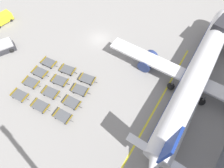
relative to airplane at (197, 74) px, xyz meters
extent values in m
plane|color=gray|center=(-21.02, -1.53, -3.16)|extent=(500.00, 500.00, 0.00)
cube|color=#2D2D33|center=(-1.15, 12.24, 1.17)|extent=(2.65, 4.60, 3.42)
cylinder|color=white|center=(-0.05, 0.54, 0.24)|extent=(6.93, 33.81, 3.81)
sphere|color=white|center=(-1.62, 17.26, 0.24)|extent=(3.62, 3.62, 3.62)
cone|color=white|center=(1.52, -16.19, 0.24)|extent=(4.04, 4.90, 3.62)
cube|color=navy|center=(1.45, -15.48, 5.20)|extent=(0.55, 2.87, 6.12)
cube|color=white|center=(1.47, -15.64, 0.81)|extent=(9.26, 1.96, 0.24)
cube|color=white|center=(0.08, -0.80, -0.62)|extent=(32.95, 5.81, 0.44)
cylinder|color=navy|center=(-8.73, -1.23, -1.85)|extent=(2.88, 4.05, 2.53)
cube|color=navy|center=(-0.05, 0.54, -0.43)|extent=(6.70, 30.47, 0.69)
cylinder|color=#56565B|center=(-1.02, 10.90, -1.61)|extent=(0.24, 0.24, 1.78)
sphere|color=black|center=(-1.02, 10.90, -2.50)|extent=(1.32, 1.32, 1.32)
cylinder|color=#56565B|center=(3.06, -2.55, -1.61)|extent=(0.24, 0.24, 1.78)
sphere|color=black|center=(3.06, -2.55, -2.50)|extent=(1.32, 1.32, 1.32)
cylinder|color=#56565B|center=(-2.53, -3.07, -1.61)|extent=(0.24, 0.24, 1.78)
sphere|color=black|center=(-2.53, -3.07, -2.50)|extent=(1.32, 1.32, 1.32)
cube|color=#333338|center=(-34.38, -16.62, -2.62)|extent=(3.87, 5.20, 1.08)
cylinder|color=silver|center=(-34.38, -16.62, -1.53)|extent=(3.72, 4.96, 2.24)
sphere|color=black|center=(-34.89, -14.94, -2.71)|extent=(0.90, 0.90, 0.90)
sphere|color=black|center=(-32.85, -15.75, -2.71)|extent=(0.90, 0.90, 0.90)
cube|color=yellow|center=(-42.44, -11.55, -2.05)|extent=(2.32, 4.93, 1.68)
cube|color=#1E232D|center=(-42.35, -9.18, -1.76)|extent=(1.82, 0.15, 0.59)
sphere|color=black|center=(-41.37, -10.02, -2.86)|extent=(0.60, 0.60, 0.60)
sphere|color=black|center=(-43.40, -9.94, -2.86)|extent=(0.60, 0.60, 0.60)
cube|color=#515459|center=(-22.52, -21.17, -2.61)|extent=(3.08, 2.31, 0.10)
cube|color=olive|center=(-21.19, -20.90, -2.40)|extent=(0.44, 1.76, 0.32)
cube|color=olive|center=(-23.84, -21.44, -2.40)|extent=(0.44, 1.76, 0.32)
cube|color=#333338|center=(-20.81, -20.82, -2.73)|extent=(0.70, 0.20, 0.06)
sphere|color=black|center=(-21.41, -21.71, -2.98)|extent=(0.36, 0.36, 0.36)
sphere|color=black|center=(-21.72, -20.23, -2.98)|extent=(0.36, 0.36, 0.36)
sphere|color=black|center=(-23.31, -22.11, -2.98)|extent=(0.36, 0.36, 0.36)
sphere|color=black|center=(-23.62, -20.62, -2.98)|extent=(0.36, 0.36, 0.36)
cube|color=#515459|center=(-18.04, -20.23, -2.61)|extent=(3.08, 2.30, 0.10)
cube|color=olive|center=(-16.72, -19.96, -2.40)|extent=(0.43, 1.77, 0.32)
cube|color=olive|center=(-19.36, -20.49, -2.40)|extent=(0.43, 1.77, 0.32)
cube|color=#333338|center=(-16.34, -19.88, -2.73)|extent=(0.70, 0.20, 0.06)
sphere|color=black|center=(-16.94, -20.78, -2.98)|extent=(0.36, 0.36, 0.36)
sphere|color=black|center=(-17.24, -19.29, -2.98)|extent=(0.36, 0.36, 0.36)
sphere|color=black|center=(-18.84, -21.16, -2.98)|extent=(0.36, 0.36, 0.36)
sphere|color=black|center=(-19.14, -19.67, -2.98)|extent=(0.36, 0.36, 0.36)
cube|color=#515459|center=(-13.69, -19.13, -2.61)|extent=(3.04, 2.22, 0.10)
cube|color=olive|center=(-12.36, -18.91, -2.40)|extent=(0.38, 1.77, 0.32)
cube|color=olive|center=(-15.02, -19.36, -2.40)|extent=(0.38, 1.77, 0.32)
cube|color=#333338|center=(-11.97, -18.84, -2.73)|extent=(0.70, 0.18, 0.06)
sphere|color=black|center=(-12.60, -19.72, -2.98)|extent=(0.36, 0.36, 0.36)
sphere|color=black|center=(-12.86, -18.22, -2.98)|extent=(0.36, 0.36, 0.36)
sphere|color=black|center=(-14.52, -20.04, -2.98)|extent=(0.36, 0.36, 0.36)
sphere|color=black|center=(-14.77, -18.55, -2.98)|extent=(0.36, 0.36, 0.36)
cube|color=#515459|center=(-23.11, -18.22, -2.61)|extent=(3.12, 2.38, 0.10)
cube|color=olive|center=(-21.79, -17.90, -2.40)|extent=(0.49, 1.75, 0.32)
cube|color=olive|center=(-24.42, -18.53, -2.40)|extent=(0.49, 1.75, 0.32)
cube|color=#333338|center=(-21.41, -17.81, -2.73)|extent=(0.69, 0.22, 0.06)
sphere|color=black|center=(-21.98, -18.73, -2.98)|extent=(0.36, 0.36, 0.36)
sphere|color=black|center=(-22.34, -17.25, -2.98)|extent=(0.36, 0.36, 0.36)
sphere|color=black|center=(-23.87, -19.18, -2.98)|extent=(0.36, 0.36, 0.36)
sphere|color=black|center=(-24.23, -17.71, -2.98)|extent=(0.36, 0.36, 0.36)
cube|color=#515459|center=(-18.64, -17.40, -2.61)|extent=(3.11, 2.37, 0.10)
cube|color=olive|center=(-17.32, -17.09, -2.40)|extent=(0.49, 1.76, 0.32)
cube|color=olive|center=(-19.95, -17.71, -2.40)|extent=(0.49, 1.76, 0.32)
cube|color=#333338|center=(-16.94, -17.00, -2.73)|extent=(0.70, 0.22, 0.06)
sphere|color=black|center=(-17.52, -17.92, -2.98)|extent=(0.36, 0.36, 0.36)
sphere|color=black|center=(-17.87, -16.44, -2.98)|extent=(0.36, 0.36, 0.36)
sphere|color=black|center=(-19.41, -18.36, -2.98)|extent=(0.36, 0.36, 0.36)
sphere|color=black|center=(-19.76, -16.89, -2.98)|extent=(0.36, 0.36, 0.36)
cube|color=#515459|center=(-14.29, -16.46, -2.61)|extent=(3.05, 2.25, 0.10)
cube|color=olive|center=(-12.96, -16.22, -2.40)|extent=(0.40, 1.77, 0.32)
cube|color=olive|center=(-15.62, -16.70, -2.40)|extent=(0.40, 1.77, 0.32)
cube|color=#333338|center=(-12.57, -16.15, -2.73)|extent=(0.70, 0.18, 0.06)
sphere|color=black|center=(-13.20, -17.03, -2.98)|extent=(0.36, 0.36, 0.36)
sphere|color=black|center=(-13.46, -15.54, -2.98)|extent=(0.36, 0.36, 0.36)
sphere|color=black|center=(-15.11, -17.38, -2.98)|extent=(0.36, 0.36, 0.36)
sphere|color=black|center=(-15.38, -15.89, -2.98)|extent=(0.36, 0.36, 0.36)
cube|color=#515459|center=(-23.65, -15.71, -2.61)|extent=(3.08, 2.30, 0.10)
cube|color=olive|center=(-22.32, -15.44, -2.40)|extent=(0.43, 1.77, 0.32)
cube|color=olive|center=(-24.97, -15.97, -2.40)|extent=(0.43, 1.77, 0.32)
cube|color=#333338|center=(-21.94, -15.36, -2.73)|extent=(0.70, 0.20, 0.06)
sphere|color=black|center=(-22.54, -16.26, -2.98)|extent=(0.36, 0.36, 0.36)
sphere|color=black|center=(-22.84, -14.77, -2.98)|extent=(0.36, 0.36, 0.36)
sphere|color=black|center=(-24.45, -16.64, -2.98)|extent=(0.36, 0.36, 0.36)
sphere|color=black|center=(-24.75, -15.15, -2.98)|extent=(0.36, 0.36, 0.36)
cube|color=#515459|center=(-19.22, -14.64, -2.61)|extent=(3.15, 2.45, 0.10)
cube|color=olive|center=(-17.92, -14.29, -2.40)|extent=(0.55, 1.74, 0.32)
cube|color=olive|center=(-20.53, -14.99, -2.40)|extent=(0.55, 1.74, 0.32)
cube|color=#333338|center=(-17.55, -14.18, -2.73)|extent=(0.69, 0.24, 0.06)
sphere|color=black|center=(-18.09, -15.12, -2.98)|extent=(0.36, 0.36, 0.36)
sphere|color=black|center=(-18.48, -13.65, -2.98)|extent=(0.36, 0.36, 0.36)
sphere|color=black|center=(-19.96, -15.63, -2.98)|extent=(0.36, 0.36, 0.36)
sphere|color=black|center=(-20.36, -14.16, -2.98)|extent=(0.36, 0.36, 0.36)
cube|color=#515459|center=(-14.91, -13.76, -2.61)|extent=(3.15, 2.46, 0.10)
cube|color=olive|center=(-13.61, -13.40, -2.40)|extent=(0.55, 1.74, 0.32)
cube|color=olive|center=(-16.21, -14.11, -2.40)|extent=(0.55, 1.74, 0.32)
cube|color=#333338|center=(-13.23, -13.29, -2.73)|extent=(0.69, 0.24, 0.06)
sphere|color=black|center=(-13.77, -14.23, -2.98)|extent=(0.36, 0.36, 0.36)
sphere|color=black|center=(-14.17, -12.76, -2.98)|extent=(0.36, 0.36, 0.36)
sphere|color=black|center=(-15.64, -14.75, -2.98)|extent=(0.36, 0.36, 0.36)
sphere|color=black|center=(-16.05, -13.28, -2.98)|extent=(0.36, 0.36, 0.36)
cube|color=#515459|center=(-24.14, -13.07, -2.61)|extent=(3.06, 2.27, 0.10)
cube|color=olive|center=(-22.81, -12.82, -2.40)|extent=(0.41, 1.77, 0.32)
cube|color=olive|center=(-25.47, -13.33, -2.40)|extent=(0.41, 1.77, 0.32)
cube|color=#333338|center=(-22.43, -12.75, -2.73)|extent=(0.70, 0.19, 0.06)
sphere|color=black|center=(-23.04, -13.64, -2.98)|extent=(0.36, 0.36, 0.36)
sphere|color=black|center=(-23.32, -12.15, -2.98)|extent=(0.36, 0.36, 0.36)
sphere|color=black|center=(-24.95, -14.00, -2.98)|extent=(0.36, 0.36, 0.36)
sphere|color=black|center=(-25.24, -12.51, -2.98)|extent=(0.36, 0.36, 0.36)
cube|color=#515459|center=(-19.92, -11.99, -2.61)|extent=(3.16, 2.47, 0.10)
cube|color=olive|center=(-18.63, -11.62, -2.40)|extent=(0.56, 1.74, 0.32)
cube|color=olive|center=(-21.22, -12.36, -2.40)|extent=(0.56, 1.74, 0.32)
cube|color=#333338|center=(-18.25, -11.52, -2.73)|extent=(0.69, 0.25, 0.06)
sphere|color=black|center=(-18.78, -12.46, -2.98)|extent=(0.36, 0.36, 0.36)
sphere|color=black|center=(-19.19, -11.00, -2.98)|extent=(0.36, 0.36, 0.36)
sphere|color=black|center=(-20.66, -12.98, -2.98)|extent=(0.36, 0.36, 0.36)
sphere|color=black|center=(-21.07, -11.52, -2.98)|extent=(0.36, 0.36, 0.36)
cube|color=#515459|center=(-15.50, -11.20, -2.61)|extent=(3.15, 2.44, 0.10)
cube|color=olive|center=(-14.19, -10.85, -2.40)|extent=(0.54, 1.74, 0.32)
cube|color=olive|center=(-16.80, -11.55, -2.40)|extent=(0.54, 1.74, 0.32)
cube|color=#333338|center=(-13.82, -10.75, -2.73)|extent=(0.69, 0.24, 0.06)
sphere|color=black|center=(-14.36, -11.68, -2.98)|extent=(0.36, 0.36, 0.36)
sphere|color=black|center=(-14.75, -10.22, -2.98)|extent=(0.36, 0.36, 0.36)
sphere|color=black|center=(-16.24, -12.19, -2.98)|extent=(0.36, 0.36, 0.36)
sphere|color=black|center=(-16.63, -10.72, -2.98)|extent=(0.36, 0.36, 0.36)
cube|color=yellow|center=(-2.55, -7.86, -3.16)|extent=(3.19, 30.89, 0.01)
camera|label=1|loc=(-0.76, -22.46, 24.51)|focal=28.00mm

